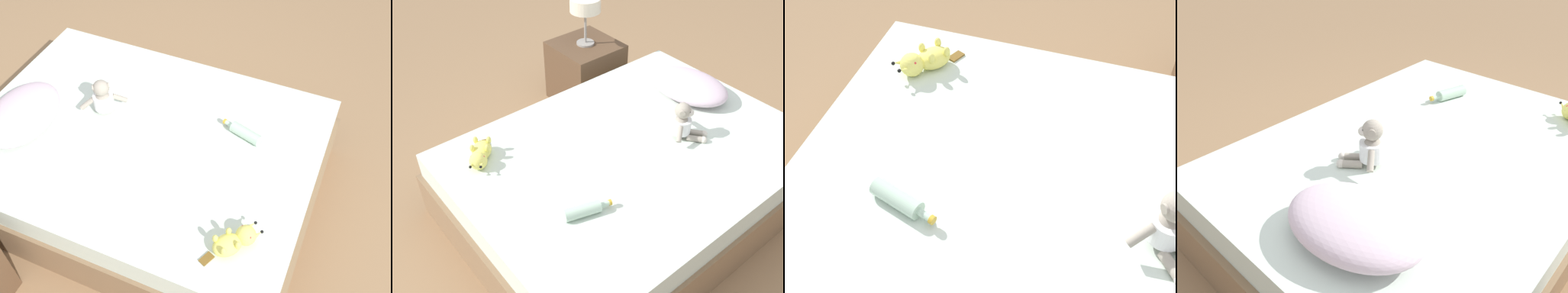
% 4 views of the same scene
% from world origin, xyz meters
% --- Properties ---
extents(ground_plane, '(16.00, 16.00, 0.00)m').
position_xyz_m(ground_plane, '(0.00, 0.00, 0.00)').
color(ground_plane, '#93704C').
extents(bed, '(1.54, 2.08, 0.46)m').
position_xyz_m(bed, '(0.00, 0.00, 0.23)').
color(bed, '#846647').
rests_on(bed, ground_plane).
extents(plush_monkey, '(0.25, 0.26, 0.24)m').
position_xyz_m(plush_monkey, '(0.11, 0.31, 0.56)').
color(plush_monkey, '#9E9384').
rests_on(plush_monkey, bed).
extents(plush_yellow_creature, '(0.29, 0.25, 0.10)m').
position_xyz_m(plush_yellow_creature, '(-0.46, -0.74, 0.51)').
color(plush_yellow_creature, '#EAE066').
rests_on(plush_yellow_creature, bed).
extents(glass_bottle, '(0.12, 0.26, 0.07)m').
position_xyz_m(glass_bottle, '(0.23, -0.55, 0.49)').
color(glass_bottle, '#B2D1B7').
rests_on(glass_bottle, bed).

